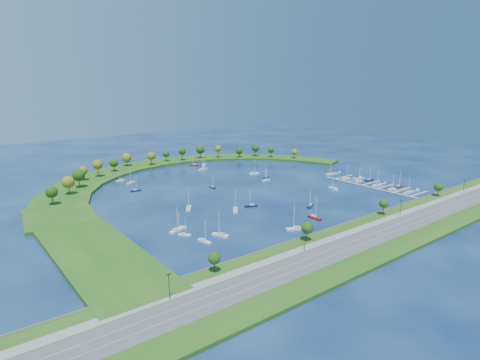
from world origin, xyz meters
TOP-DOWN VIEW (x-y plane):
  - ground at (0.00, 0.00)m, footprint 700.00×700.00m
  - south_shoreline at (0.03, -122.88)m, footprint 420.00×43.10m
  - breakwater at (-46.33, 48.72)m, footprint 286.74×247.64m
  - breakwater_trees at (-24.36, 87.32)m, footprint 242.15×94.68m
  - harbor_tower at (-6.16, 120.10)m, footprint 2.60×2.60m
  - dock_system at (85.30, -61.00)m, footprint 24.28×82.00m
  - moored_boat_0 at (-66.57, 37.37)m, footprint 7.55×3.19m
  - moored_boat_1 at (-82.27, -60.53)m, footprint 5.80×6.21m
  - moored_boat_2 at (-79.31, -50.72)m, footprint 7.29×2.72m
  - moored_boat_3 at (15.01, 89.95)m, footprint 8.05×7.15m
  - moored_boat_4 at (52.55, -47.40)m, footprint 3.87×9.03m
  - moored_boat_5 at (-36.84, -44.40)m, footprint 7.80×9.21m
  - moored_boat_6 at (-79.00, -74.48)m, footprint 3.57×8.34m
  - moored_boat_7 at (-23.57, -43.41)m, footprint 8.73×5.17m
  - moored_boat_8 at (-68.06, -72.72)m, footprint 6.11×9.37m
  - moored_boat_9 at (-8.61, -83.86)m, footprint 2.73×9.22m
  - moored_boat_10 at (12.32, 69.69)m, footprint 9.64×4.67m
  - moored_boat_11 at (-82.76, -52.84)m, footprint 9.46×5.66m
  - moored_boat_12 at (23.59, 85.10)m, footprint 7.68×8.16m
  - moored_boat_13 at (-63.86, 74.57)m, footprint 6.73×1.96m
  - moored_boat_14 at (37.75, 27.62)m, footprint 8.95×4.78m
  - moored_boat_15 at (-17.03, 10.41)m, footprint 2.08×6.64m
  - moored_boat_16 at (-57.64, -23.11)m, footprint 7.75×9.50m
  - moored_boat_17 at (-30.77, -90.05)m, footprint 9.99×6.48m
  - moored_boat_18 at (-59.57, 62.09)m, footprint 8.36×5.80m
  - moored_boat_19 at (29.90, 2.91)m, footprint 7.07×2.01m
  - moored_boat_20 at (36.30, 10.36)m, footprint 7.66×5.29m
  - moored_boat_21 at (6.22, -66.86)m, footprint 8.06×5.77m
  - docked_boat_0 at (85.51, -87.70)m, footprint 8.50×2.43m
  - docked_boat_1 at (95.98, -87.31)m, footprint 8.55×2.87m
  - docked_boat_2 at (85.53, -75.34)m, footprint 7.84×3.17m
  - docked_boat_3 at (96.01, -74.35)m, footprint 8.47×2.45m
  - docked_boat_4 at (85.51, -62.06)m, footprint 8.88×3.34m
  - docked_boat_5 at (95.99, -60.60)m, footprint 7.85×2.75m
  - docked_boat_6 at (85.53, -45.76)m, footprint 7.88×2.78m
  - docked_boat_7 at (96.02, -48.32)m, footprint 8.37×3.07m
  - docked_boat_8 at (85.51, -33.57)m, footprint 8.88×3.37m
  - docked_boat_9 at (95.97, -36.83)m, footprint 9.48×3.65m
  - docked_boat_10 at (87.92, -14.51)m, footprint 8.21×2.74m
  - docked_boat_11 at (97.87, -14.30)m, footprint 9.33×4.05m

SIDE VIEW (x-z plane):
  - ground at x=0.00m, z-range 0.00..0.00m
  - dock_system at x=85.30m, z-range -0.45..1.15m
  - docked_boat_5 at x=95.99m, z-range -0.21..1.36m
  - docked_boat_1 at x=95.98m, z-range -0.23..1.49m
  - docked_boat_11 at x=97.87m, z-range -0.24..1.60m
  - docked_boat_9 at x=95.97m, z-range -0.25..1.64m
  - moored_boat_15 at x=-17.03m, z-range -3.99..5.68m
  - moored_boat_1 at x=-82.27m, z-range -4.03..5.73m
  - moored_boat_13 at x=-63.86m, z-range -4.08..5.78m
  - moored_boat_19 at x=29.90m, z-range -4.32..6.05m
  - moored_boat_2 at x=-79.31m, z-range -4.37..6.10m
  - moored_boat_0 at x=-66.57m, z-range -4.50..6.25m
  - moored_boat_20 at x=36.30m, z-range -4.65..6.41m
  - docked_boat_2 at x=85.53m, z-range -4.71..6.48m
  - docked_boat_6 at x=85.53m, z-range -4.79..6.57m
  - moored_boat_21 at x=6.22m, z-range -4.95..6.75m
  - moored_boat_6 at x=-79.00m, z-range -5.03..6.84m
  - docked_boat_10 at x=87.92m, z-range -5.05..6.85m
  - docked_boat_7 at x=96.02m, z-range -5.11..6.92m
  - moored_boat_18 at x=-59.57m, z-range -5.13..6.95m
  - moored_boat_7 at x=-23.57m, z-range -5.28..7.12m
  - moored_boat_3 at x=15.01m, z-range -5.29..7.12m
  - docked_boat_3 at x=96.01m, z-range -5.29..7.13m
  - docked_boat_0 at x=85.51m, z-range -5.31..7.15m
  - moored_boat_14 at x=37.75m, z-range -5.41..7.26m
  - docked_boat_8 at x=85.51m, z-range -5.44..7.29m
  - docked_boat_4 at x=85.51m, z-range -5.44..7.30m
  - moored_boat_4 at x=52.55m, z-range -5.50..7.36m
  - moored_boat_12 at x=23.59m, z-range -5.51..7.38m
  - moored_boat_8 at x=-68.06m, z-range -5.76..7.66m
  - moored_boat_11 at x=-82.76m, z-range -5.77..7.67m
  - moored_boat_9 at x=-8.61m, z-range -5.79..7.69m
  - moored_boat_10 at x=12.32m, z-range -5.87..7.78m
  - moored_boat_5 at x=-36.84m, z-range -6.01..7.95m
  - moored_boat_16 at x=-57.64m, z-range -6.14..8.09m
  - moored_boat_17 at x=-30.77m, z-range -6.17..8.13m
  - breakwater at x=-46.33m, z-range -0.01..1.99m
  - south_shoreline at x=0.03m, z-range -4.80..6.80m
  - harbor_tower at x=-6.16m, z-range 2.05..6.15m
  - breakwater_trees at x=-24.36m, z-range 3.22..17.58m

